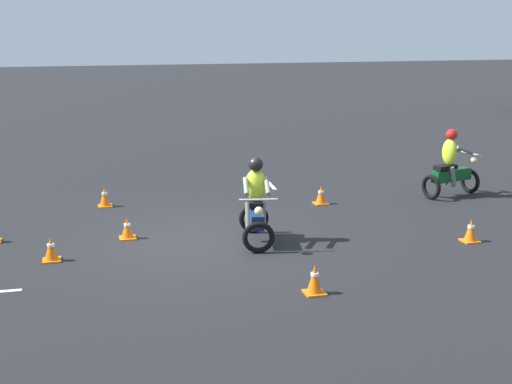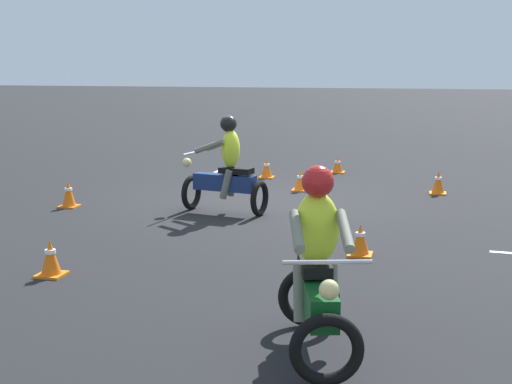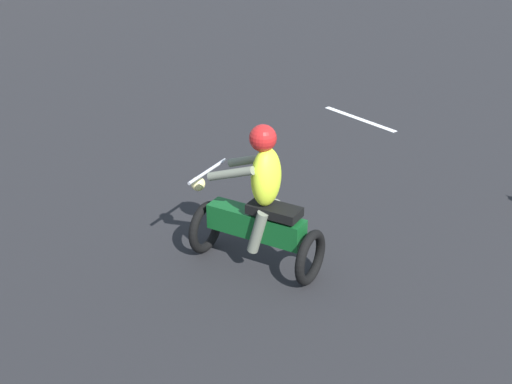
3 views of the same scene
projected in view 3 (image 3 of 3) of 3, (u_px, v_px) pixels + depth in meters
The scene contains 2 objects.
motorcycle_rider_background at pixel (259, 208), 7.47m from camera, with size 0.98×1.56×1.66m.
lane_stripe_n at pixel (360, 119), 11.89m from camera, with size 0.10×1.53×0.01m, color silver.
Camera 3 is at (-6.75, 1.95, 4.19)m, focal length 50.00 mm.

